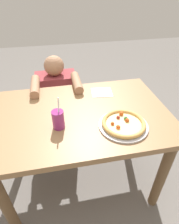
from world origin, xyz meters
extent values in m
plane|color=#66605B|center=(0.00, 0.00, 0.00)|extent=(8.00, 8.00, 0.00)
cube|color=#936D47|center=(0.00, 0.00, 0.73)|extent=(1.21, 0.81, 0.04)
cylinder|color=brown|center=(-0.53, -0.32, 0.35)|extent=(0.07, 0.07, 0.71)
cylinder|color=brown|center=(0.53, -0.32, 0.35)|extent=(0.07, 0.07, 0.71)
cylinder|color=brown|center=(-0.53, 0.32, 0.35)|extent=(0.07, 0.07, 0.71)
cylinder|color=brown|center=(0.53, 0.32, 0.35)|extent=(0.07, 0.07, 0.71)
cylinder|color=#B7B7BC|center=(0.24, -0.19, 0.76)|extent=(0.30, 0.30, 0.01)
cylinder|color=#E5CC7F|center=(0.24, -0.19, 0.77)|extent=(0.22, 0.22, 0.01)
torus|color=tan|center=(0.24, -0.19, 0.77)|extent=(0.27, 0.27, 0.03)
sphere|color=#BF4C19|center=(0.20, -0.22, 0.78)|extent=(0.03, 0.03, 0.03)
sphere|color=maroon|center=(0.23, -0.13, 0.78)|extent=(0.02, 0.02, 0.02)
sphere|color=#BF4C19|center=(0.17, -0.18, 0.78)|extent=(0.02, 0.02, 0.02)
sphere|color=#BF4C19|center=(0.26, -0.10, 0.78)|extent=(0.03, 0.03, 0.03)
sphere|color=#2D6623|center=(0.27, -0.15, 0.78)|extent=(0.02, 0.02, 0.02)
sphere|color=#BF4C19|center=(0.27, -0.17, 0.78)|extent=(0.03, 0.03, 0.03)
cylinder|color=#8C2D72|center=(-0.14, -0.12, 0.81)|extent=(0.07, 0.07, 0.12)
cylinder|color=white|center=(-0.13, -0.12, 0.91)|extent=(0.02, 0.02, 0.11)
cube|color=white|center=(0.21, 0.23, 0.75)|extent=(0.17, 0.16, 0.00)
cylinder|color=#333847|center=(-0.13, 0.60, 0.23)|extent=(0.30, 0.30, 0.45)
cube|color=maroon|center=(-0.13, 0.60, 0.61)|extent=(0.37, 0.22, 0.31)
sphere|color=#A37556|center=(-0.13, 0.60, 0.85)|extent=(0.18, 0.18, 0.18)
cylinder|color=#A37556|center=(-0.30, 0.37, 0.79)|extent=(0.07, 0.28, 0.07)
cylinder|color=#A37556|center=(0.04, 0.37, 0.79)|extent=(0.07, 0.28, 0.07)
camera|label=1|loc=(-0.13, -1.00, 1.51)|focal=30.22mm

